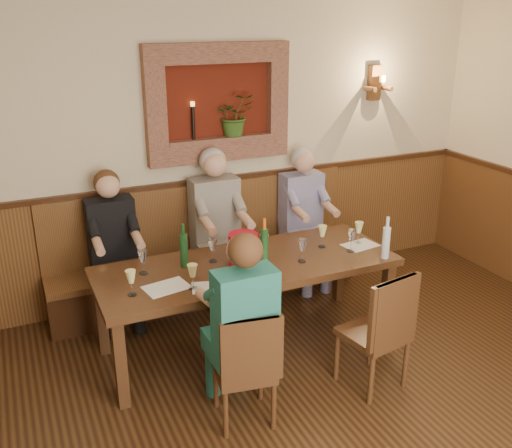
{
  "coord_description": "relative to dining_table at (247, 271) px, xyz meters",
  "views": [
    {
      "loc": [
        -1.65,
        -1.96,
        2.64
      ],
      "look_at": [
        0.1,
        1.9,
        1.05
      ],
      "focal_mm": 40.0,
      "sensor_mm": 36.0,
      "label": 1
    }
  ],
  "objects": [
    {
      "name": "wine_bottle_green_b",
      "position": [
        -0.47,
        0.15,
        0.22
      ],
      "size": [
        0.08,
        0.08,
        0.36
      ],
      "rotation": [
        0.0,
        0.0,
        -0.41
      ],
      "color": "#19471E",
      "rests_on": "dining_table"
    },
    {
      "name": "wall_niche",
      "position": [
        0.24,
        1.09,
        1.13
      ],
      "size": [
        1.36,
        0.3,
        1.06
      ],
      "color": "#51160B",
      "rests_on": "ground"
    },
    {
      "name": "tasting_sheet_d",
      "position": [
        -0.41,
        -0.28,
        0.08
      ],
      "size": [
        0.31,
        0.26,
        0.0
      ],
      "primitive_type": "cube",
      "rotation": [
        0.0,
        0.0,
        -0.28
      ],
      "color": "white",
      "rests_on": "dining_table"
    },
    {
      "name": "bench",
      "position": [
        0.0,
        0.94,
        -0.35
      ],
      "size": [
        3.0,
        0.45,
        1.11
      ],
      "color": "#381E0F",
      "rests_on": "ground"
    },
    {
      "name": "wine_glass_4",
      "position": [
        -0.12,
        -0.12,
        0.17
      ],
      "size": [
        0.08,
        0.08,
        0.19
      ],
      "primitive_type": null,
      "color": "#EFEE8F",
      "rests_on": "dining_table"
    },
    {
      "name": "person_chair_front",
      "position": [
        -0.39,
        -0.78,
        -0.11
      ],
      "size": [
        0.4,
        0.49,
        1.38
      ],
      "color": "#1A575B",
      "rests_on": "ground"
    },
    {
      "name": "wine_glass_10",
      "position": [
        1.04,
        -0.01,
        0.17
      ],
      "size": [
        0.08,
        0.08,
        0.19
      ],
      "primitive_type": null,
      "color": "#EFEE8F",
      "rests_on": "dining_table"
    },
    {
      "name": "wall_sconce",
      "position": [
        1.9,
        1.08,
        1.27
      ],
      "size": [
        0.25,
        0.2,
        0.35
      ],
      "color": "#533017",
      "rests_on": "ground"
    },
    {
      "name": "spittoon_bucket",
      "position": [
        -0.05,
        -0.03,
        0.21
      ],
      "size": [
        0.26,
        0.26,
        0.27
      ],
      "primitive_type": "cylinder",
      "rotation": [
        0.0,
        0.0,
        0.13
      ],
      "color": "#B80B1F",
      "rests_on": "dining_table"
    },
    {
      "name": "wine_glass_3",
      "position": [
        -0.24,
        0.14,
        0.17
      ],
      "size": [
        0.08,
        0.08,
        0.19
      ],
      "primitive_type": null,
      "color": "white",
      "rests_on": "dining_table"
    },
    {
      "name": "person_bench_left",
      "position": [
        -0.89,
        0.84,
        -0.1
      ],
      "size": [
        0.4,
        0.49,
        1.39
      ],
      "color": "black",
      "rests_on": "ground"
    },
    {
      "name": "chair_near_right",
      "position": [
        0.63,
        -0.88,
        -0.4
      ],
      "size": [
        0.48,
        0.48,
        0.94
      ],
      "rotation": [
        0.0,
        0.0,
        0.18
      ],
      "color": "#3B2011",
      "rests_on": "ground"
    },
    {
      "name": "wine_glass_7",
      "position": [
        0.71,
        0.04,
        0.17
      ],
      "size": [
        0.08,
        0.08,
        0.19
      ],
      "primitive_type": null,
      "color": "#EFEE8F",
      "rests_on": "dining_table"
    },
    {
      "name": "wine_glass_0",
      "position": [
        -0.96,
        -0.17,
        0.17
      ],
      "size": [
        0.08,
        0.08,
        0.19
      ],
      "primitive_type": null,
      "color": "#EFEE8F",
      "rests_on": "dining_table"
    },
    {
      "name": "person_bench_mid",
      "position": [
        0.07,
        0.84,
        -0.06
      ],
      "size": [
        0.45,
        0.55,
        1.48
      ],
      "color": "#585350",
      "rests_on": "ground"
    },
    {
      "name": "wine_glass_8",
      "position": [
        0.88,
        -0.14,
        0.17
      ],
      "size": [
        0.08,
        0.08,
        0.19
      ],
      "primitive_type": null,
      "color": "white",
      "rests_on": "dining_table"
    },
    {
      "name": "wine_glass_2",
      "position": [
        -0.54,
        -0.25,
        0.17
      ],
      "size": [
        0.08,
        0.08,
        0.19
      ],
      "primitive_type": null,
      "color": "#EFEE8F",
      "rests_on": "dining_table"
    },
    {
      "name": "wine_glass_6",
      "position": [
        0.41,
        -0.16,
        0.17
      ],
      "size": [
        0.08,
        0.08,
        0.19
      ],
      "primitive_type": null,
      "color": "white",
      "rests_on": "dining_table"
    },
    {
      "name": "chair_near_left",
      "position": [
        -0.39,
        -0.85,
        -0.43
      ],
      "size": [
        0.44,
        0.44,
        0.86
      ],
      "rotation": [
        0.0,
        0.0,
        -0.16
      ],
      "color": "#3B2011",
      "rests_on": "ground"
    },
    {
      "name": "wine_glass_9",
      "position": [
        -0.19,
        -0.28,
        0.17
      ],
      "size": [
        0.08,
        0.08,
        0.19
      ],
      "primitive_type": null,
      "color": "#EFEE8F",
      "rests_on": "dining_table"
    },
    {
      "name": "tasting_sheet_b",
      "position": [
        -0.0,
        -0.17,
        0.08
      ],
      "size": [
        0.33,
        0.26,
        0.0
      ],
      "primitive_type": "cube",
      "rotation": [
        0.0,
        0.0,
        -0.15
      ],
      "color": "white",
      "rests_on": "dining_table"
    },
    {
      "name": "tasting_sheet_a",
      "position": [
        -0.71,
        -0.15,
        0.08
      ],
      "size": [
        0.35,
        0.28,
        0.0
      ],
      "primitive_type": "cube",
      "rotation": [
        0.0,
        0.0,
        0.18
      ],
      "color": "white",
      "rests_on": "dining_table"
    },
    {
      "name": "dining_table",
      "position": [
        0.0,
        0.0,
        0.0
      ],
      "size": [
        2.4,
        0.9,
        0.75
      ],
      "color": "#3B2011",
      "rests_on": "ground"
    },
    {
      "name": "room_shell",
      "position": [
        0.0,
        -1.85,
        1.21
      ],
      "size": [
        6.04,
        6.04,
        2.82
      ],
      "color": "beige",
      "rests_on": "ground"
    },
    {
      "name": "person_bench_right",
      "position": [
        0.99,
        0.84,
        -0.1
      ],
      "size": [
        0.41,
        0.5,
        1.4
      ],
      "color": "navy",
      "rests_on": "ground"
    },
    {
      "name": "wine_glass_5",
      "position": [
        0.18,
        0.06,
        0.17
      ],
      "size": [
        0.08,
        0.08,
        0.19
      ],
      "primitive_type": null,
      "color": "#EFEE8F",
      "rests_on": "dining_table"
    },
    {
      "name": "wine_bottle_green_a",
      "position": [
        0.14,
        -0.03,
        0.22
      ],
      "size": [
        0.07,
        0.07,
        0.37
      ],
      "rotation": [
        0.0,
        0.0,
        0.01
      ],
      "color": "#19471E",
      "rests_on": "dining_table"
    },
    {
      "name": "tasting_sheet_c",
      "position": [
        1.03,
        -0.07,
        0.08
      ],
      "size": [
        0.31,
        0.25,
        0.0
      ],
      "primitive_type": "cube",
      "rotation": [
        0.0,
        0.0,
        0.14
      ],
      "color": "white",
      "rests_on": "dining_table"
    },
    {
      "name": "water_bottle",
      "position": [
        1.06,
        -0.37,
        0.22
      ],
      "size": [
        0.07,
        0.07,
        0.35
      ],
      "rotation": [
        0.0,
        0.0,
        -0.16
      ],
      "color": "silver",
      "rests_on": "dining_table"
    },
    {
      "name": "wainscoting",
      "position": [
        0.0,
        -1.85,
        -0.09
      ],
      "size": [
        6.02,
        6.02,
        1.15
      ],
      "color": "#533017",
      "rests_on": "ground"
    },
    {
      "name": "wine_glass_1",
      "position": [
        -0.8,
        0.15,
        0.17
      ],
      "size": [
        0.08,
        0.08,
        0.19
      ],
      "primitive_type": null,
      "color": "white",
      "rests_on": "dining_table"
    }
  ]
}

